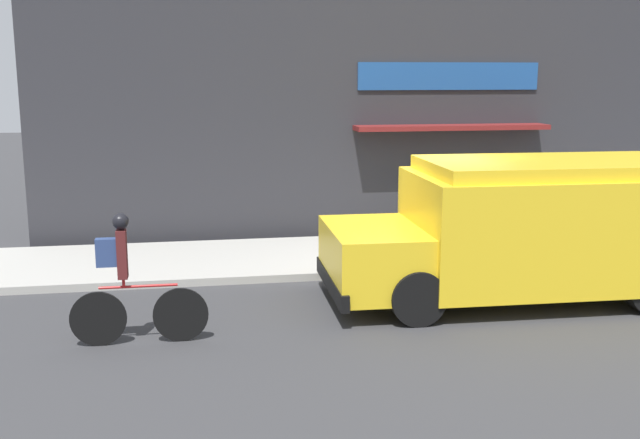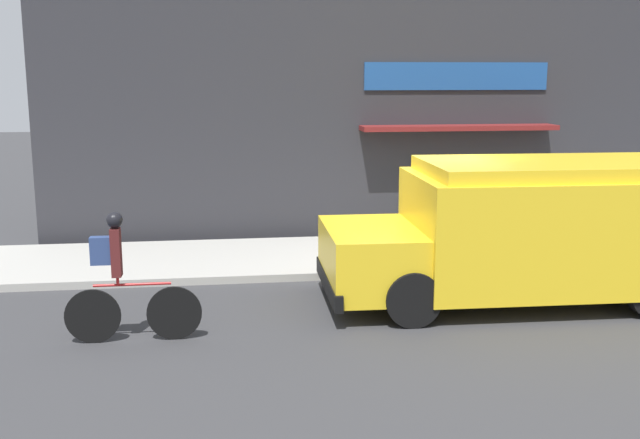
% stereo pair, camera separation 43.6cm
% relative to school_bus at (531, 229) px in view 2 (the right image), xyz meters
% --- Properties ---
extents(ground_plane, '(70.00, 70.00, 0.00)m').
position_rel_school_bus_xyz_m(ground_plane, '(-1.34, 1.49, -1.12)').
color(ground_plane, '#38383A').
extents(sidewalk, '(28.00, 2.90, 0.13)m').
position_rel_school_bus_xyz_m(sidewalk, '(-1.34, 2.94, -1.06)').
color(sidewalk, '#ADAAA3').
rests_on(sidewalk, ground_plane).
extents(storefront, '(14.03, 0.78, 5.89)m').
position_rel_school_bus_xyz_m(storefront, '(-1.31, 4.81, 1.82)').
color(storefront, '#2D2D33').
rests_on(storefront, ground_plane).
extents(school_bus, '(5.76, 2.88, 2.16)m').
position_rel_school_bus_xyz_m(school_bus, '(0.00, 0.00, 0.00)').
color(school_bus, yellow).
rests_on(school_bus, ground_plane).
extents(cyclist, '(1.76, 0.21, 1.73)m').
position_rel_school_bus_xyz_m(cyclist, '(-5.96, -1.06, -0.31)').
color(cyclist, black).
rests_on(cyclist, ground_plane).
extents(trash_bin, '(0.55, 0.55, 0.86)m').
position_rel_school_bus_xyz_m(trash_bin, '(-0.18, 3.89, -0.56)').
color(trash_bin, '#2D5138').
rests_on(trash_bin, sidewalk).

